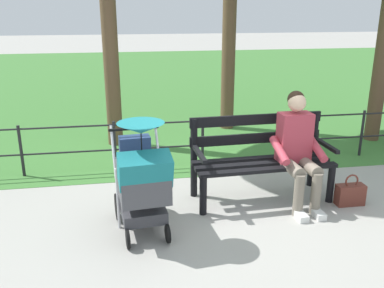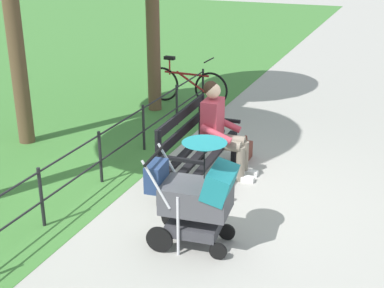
{
  "view_description": "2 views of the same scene",
  "coord_description": "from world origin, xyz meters",
  "px_view_note": "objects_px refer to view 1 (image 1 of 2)",
  "views": [
    {
      "loc": [
        1.08,
        4.27,
        2.17
      ],
      "look_at": [
        0.36,
        0.02,
        0.74
      ],
      "focal_mm": 39.37,
      "sensor_mm": 36.0,
      "label": 1
    },
    {
      "loc": [
        5.35,
        2.24,
        3.0
      ],
      "look_at": [
        0.04,
        0.06,
        0.74
      ],
      "focal_mm": 49.8,
      "sensor_mm": 36.0,
      "label": 2
    }
  ],
  "objects_px": {
    "stroller": "(142,176)",
    "park_bench": "(260,154)",
    "handbag": "(350,194)",
    "person_on_bench": "(298,146)"
  },
  "relations": [
    {
      "from": "stroller",
      "to": "park_bench",
      "type": "bearing_deg",
      "value": -156.88
    },
    {
      "from": "park_bench",
      "to": "handbag",
      "type": "relative_size",
      "value": 4.38
    },
    {
      "from": "person_on_bench",
      "to": "handbag",
      "type": "bearing_deg",
      "value": 164.2
    },
    {
      "from": "handbag",
      "to": "stroller",
      "type": "bearing_deg",
      "value": 4.94
    },
    {
      "from": "person_on_bench",
      "to": "handbag",
      "type": "height_order",
      "value": "person_on_bench"
    },
    {
      "from": "handbag",
      "to": "person_on_bench",
      "type": "bearing_deg",
      "value": -15.8
    },
    {
      "from": "park_bench",
      "to": "handbag",
      "type": "bearing_deg",
      "value": 157.62
    },
    {
      "from": "stroller",
      "to": "handbag",
      "type": "distance_m",
      "value": 2.4
    },
    {
      "from": "park_bench",
      "to": "handbag",
      "type": "xyz_separation_m",
      "value": [
        -0.95,
        0.39,
        -0.4
      ]
    },
    {
      "from": "stroller",
      "to": "handbag",
      "type": "relative_size",
      "value": 3.11
    }
  ]
}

